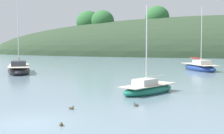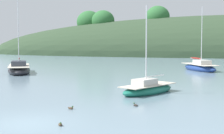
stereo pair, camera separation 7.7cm
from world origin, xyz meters
The scene contains 7 objects.
ground_plane centered at (0.00, 0.00, 0.00)m, with size 400.00×400.00×0.00m, color slate.
sailboat_teal_outer centered at (-12.33, 23.34, 0.46)m, with size 5.77×8.12×11.40m.
sailboat_cream_ketch centered at (9.49, 31.62, 0.42)m, with size 5.29×7.38×8.63m.
sailboat_white_near centered at (4.75, 10.57, 0.34)m, with size 4.43×5.60×6.78m.
duck_lone_left centered at (4.55, 5.41, 0.05)m, with size 0.37×0.36×0.24m.
duck_lead centered at (1.75, -0.07, 0.05)m, with size 0.31×0.41×0.24m.
duck_straggler centered at (0.98, 3.72, 0.05)m, with size 0.41×0.30×0.24m.
Camera 2 is at (7.38, -14.97, 4.00)m, focal length 54.75 mm.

